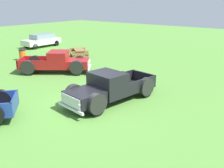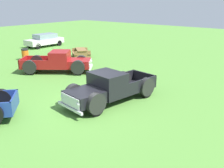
{
  "view_description": "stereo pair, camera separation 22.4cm",
  "coord_description": "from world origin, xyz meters",
  "px_view_note": "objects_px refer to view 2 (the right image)",
  "views": [
    {
      "loc": [
        -8.71,
        -8.08,
        4.89
      ],
      "look_at": [
        0.99,
        -0.57,
        0.9
      ],
      "focal_mm": 41.54,
      "sensor_mm": 36.0,
      "label": 1
    },
    {
      "loc": [
        -8.57,
        -8.26,
        4.89
      ],
      "look_at": [
        0.99,
        -0.57,
        0.9
      ],
      "focal_mm": 41.54,
      "sensor_mm": 36.0,
      "label": 2
    }
  ],
  "objects_px": {
    "pickup_truck_foreground": "(107,89)",
    "picnic_table": "(81,52)",
    "sedan_distant_b": "(45,40)",
    "trash_can": "(25,54)",
    "pickup_truck_behind_left": "(61,62)"
  },
  "relations": [
    {
      "from": "pickup_truck_foreground",
      "to": "picnic_table",
      "type": "bearing_deg",
      "value": 51.86
    },
    {
      "from": "pickup_truck_behind_left",
      "to": "picnic_table",
      "type": "height_order",
      "value": "pickup_truck_behind_left"
    },
    {
      "from": "pickup_truck_foreground",
      "to": "picnic_table",
      "type": "distance_m",
      "value": 10.88
    },
    {
      "from": "pickup_truck_foreground",
      "to": "pickup_truck_behind_left",
      "type": "height_order",
      "value": "pickup_truck_foreground"
    },
    {
      "from": "pickup_truck_behind_left",
      "to": "picnic_table",
      "type": "bearing_deg",
      "value": 28.67
    },
    {
      "from": "sedan_distant_b",
      "to": "pickup_truck_behind_left",
      "type": "bearing_deg",
      "value": -121.55
    },
    {
      "from": "pickup_truck_foreground",
      "to": "trash_can",
      "type": "xyz_separation_m",
      "value": [
        3.09,
        11.62,
        -0.26
      ]
    },
    {
      "from": "sedan_distant_b",
      "to": "trash_can",
      "type": "bearing_deg",
      "value": -141.32
    },
    {
      "from": "pickup_truck_behind_left",
      "to": "sedan_distant_b",
      "type": "bearing_deg",
      "value": 58.45
    },
    {
      "from": "picnic_table",
      "to": "trash_can",
      "type": "xyz_separation_m",
      "value": [
        -3.63,
        3.06,
        -0.01
      ]
    },
    {
      "from": "sedan_distant_b",
      "to": "trash_can",
      "type": "height_order",
      "value": "sedan_distant_b"
    },
    {
      "from": "picnic_table",
      "to": "trash_can",
      "type": "distance_m",
      "value": 4.75
    },
    {
      "from": "pickup_truck_behind_left",
      "to": "trash_can",
      "type": "bearing_deg",
      "value": 83.15
    },
    {
      "from": "sedan_distant_b",
      "to": "picnic_table",
      "type": "xyz_separation_m",
      "value": [
        -1.61,
        -7.26,
        -0.23
      ]
    },
    {
      "from": "pickup_truck_foreground",
      "to": "picnic_table",
      "type": "xyz_separation_m",
      "value": [
        6.72,
        8.56,
        -0.24
      ]
    }
  ]
}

